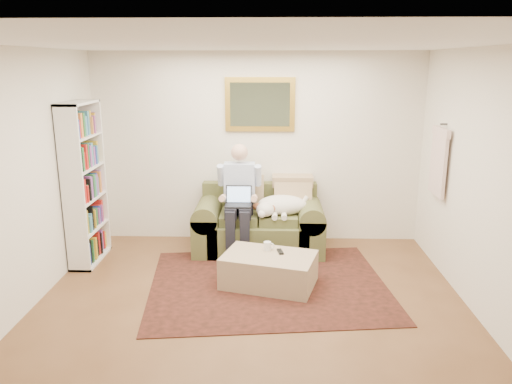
{
  "coord_description": "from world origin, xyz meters",
  "views": [
    {
      "loc": [
        0.2,
        -4.29,
        2.45
      ],
      "look_at": [
        0.02,
        1.46,
        0.95
      ],
      "focal_mm": 35.0,
      "sensor_mm": 36.0,
      "label": 1
    }
  ],
  "objects_px": {
    "sleeping_dog": "(282,205)",
    "laptop": "(239,200)",
    "coffee_mug": "(267,246)",
    "ottoman": "(269,270)",
    "bookshelf": "(84,184)",
    "sofa": "(259,229)",
    "seated_man": "(239,201)"
  },
  "relations": [
    {
      "from": "sleeping_dog",
      "to": "ottoman",
      "type": "distance_m",
      "value": 1.14
    },
    {
      "from": "seated_man",
      "to": "ottoman",
      "type": "relative_size",
      "value": 1.43
    },
    {
      "from": "sleeping_dog",
      "to": "coffee_mug",
      "type": "height_order",
      "value": "sleeping_dog"
    },
    {
      "from": "sofa",
      "to": "bookshelf",
      "type": "relative_size",
      "value": 0.85
    },
    {
      "from": "sleeping_dog",
      "to": "laptop",
      "type": "bearing_deg",
      "value": -166.36
    },
    {
      "from": "bookshelf",
      "to": "laptop",
      "type": "bearing_deg",
      "value": 6.46
    },
    {
      "from": "coffee_mug",
      "to": "bookshelf",
      "type": "distance_m",
      "value": 2.4
    },
    {
      "from": "laptop",
      "to": "coffee_mug",
      "type": "xyz_separation_m",
      "value": [
        0.38,
        -0.75,
        -0.34
      ]
    },
    {
      "from": "laptop",
      "to": "sleeping_dog",
      "type": "xyz_separation_m",
      "value": [
        0.56,
        0.14,
        -0.1
      ]
    },
    {
      "from": "seated_man",
      "to": "coffee_mug",
      "type": "bearing_deg",
      "value": -65.21
    },
    {
      "from": "sleeping_dog",
      "to": "ottoman",
      "type": "bearing_deg",
      "value": -99.0
    },
    {
      "from": "sofa",
      "to": "laptop",
      "type": "xyz_separation_m",
      "value": [
        -0.26,
        -0.22,
        0.46
      ]
    },
    {
      "from": "seated_man",
      "to": "bookshelf",
      "type": "height_order",
      "value": "bookshelf"
    },
    {
      "from": "ottoman",
      "to": "coffee_mug",
      "type": "relative_size",
      "value": 10.04
    },
    {
      "from": "laptop",
      "to": "coffee_mug",
      "type": "distance_m",
      "value": 0.9
    },
    {
      "from": "laptop",
      "to": "bookshelf",
      "type": "relative_size",
      "value": 0.17
    },
    {
      "from": "laptop",
      "to": "ottoman",
      "type": "relative_size",
      "value": 0.33
    },
    {
      "from": "coffee_mug",
      "to": "laptop",
      "type": "bearing_deg",
      "value": 116.68
    },
    {
      "from": "seated_man",
      "to": "bookshelf",
      "type": "bearing_deg",
      "value": -171.57
    },
    {
      "from": "seated_man",
      "to": "laptop",
      "type": "xyz_separation_m",
      "value": [
        0.0,
        -0.07,
        0.03
      ]
    },
    {
      "from": "sofa",
      "to": "laptop",
      "type": "relative_size",
      "value": 5.15
    },
    {
      "from": "sofa",
      "to": "sleeping_dog",
      "type": "xyz_separation_m",
      "value": [
        0.31,
        -0.09,
        0.36
      ]
    },
    {
      "from": "coffee_mug",
      "to": "bookshelf",
      "type": "bearing_deg",
      "value": 166.73
    },
    {
      "from": "laptop",
      "to": "sleeping_dog",
      "type": "distance_m",
      "value": 0.59
    },
    {
      "from": "sleeping_dog",
      "to": "ottoman",
      "type": "xyz_separation_m",
      "value": [
        -0.16,
        -1.03,
        -0.47
      ]
    },
    {
      "from": "coffee_mug",
      "to": "bookshelf",
      "type": "height_order",
      "value": "bookshelf"
    },
    {
      "from": "ottoman",
      "to": "bookshelf",
      "type": "height_order",
      "value": "bookshelf"
    },
    {
      "from": "sofa",
      "to": "coffee_mug",
      "type": "xyz_separation_m",
      "value": [
        0.12,
        -0.97,
        0.12
      ]
    },
    {
      "from": "seated_man",
      "to": "coffee_mug",
      "type": "relative_size",
      "value": 14.31
    },
    {
      "from": "seated_man",
      "to": "bookshelf",
      "type": "relative_size",
      "value": 0.72
    },
    {
      "from": "coffee_mug",
      "to": "bookshelf",
      "type": "xyz_separation_m",
      "value": [
        -2.26,
        0.53,
        0.58
      ]
    },
    {
      "from": "sleeping_dog",
      "to": "ottoman",
      "type": "relative_size",
      "value": 0.7
    }
  ]
}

